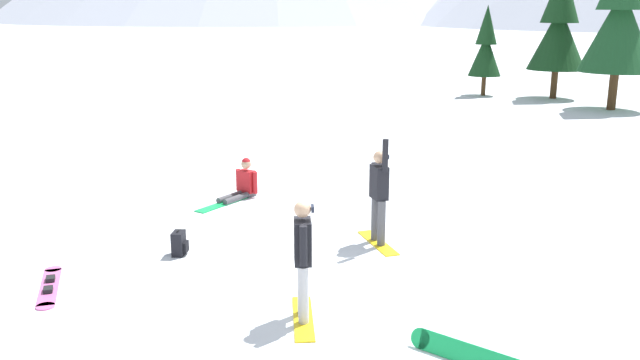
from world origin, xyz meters
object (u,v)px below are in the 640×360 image
at_px(loose_snowboard_near_right, 472,355).
at_px(pine_tree_twin, 621,14).
at_px(backpack_black, 179,244).
at_px(snowboarder_midground, 379,193).
at_px(pine_tree_short, 486,47).
at_px(loose_snowboard_far_spare, 49,286).
at_px(pine_tree_young, 559,26).
at_px(snowboarder_background, 242,185).
at_px(snowboarder_foreground, 303,257).

xyz_separation_m(loose_snowboard_near_right, pine_tree_twin, (3.96, 24.26, 3.98)).
relative_size(loose_snowboard_near_right, backpack_black, 3.53).
xyz_separation_m(snowboarder_midground, pine_tree_short, (0.29, 23.65, 1.48)).
height_order(loose_snowboard_far_spare, pine_tree_twin, pine_tree_twin).
relative_size(pine_tree_twin, pine_tree_young, 1.17).
xyz_separation_m(snowboarder_midground, backpack_black, (-3.33, -1.67, -0.78)).
bearing_deg(snowboarder_background, snowboarder_foreground, -58.71).
relative_size(snowboarder_midground, pine_tree_young, 0.32).
height_order(loose_snowboard_far_spare, backpack_black, backpack_black).
bearing_deg(snowboarder_background, pine_tree_twin, 61.29).
xyz_separation_m(loose_snowboard_far_spare, pine_tree_young, (8.32, 27.09, 3.50)).
bearing_deg(snowboarder_midground, pine_tree_twin, 73.25).
distance_m(snowboarder_foreground, loose_snowboard_far_spare, 4.38).
xyz_separation_m(snowboarder_background, pine_tree_young, (7.49, 21.27, 3.20)).
bearing_deg(backpack_black, pine_tree_short, 81.86).
height_order(loose_snowboard_near_right, loose_snowboard_far_spare, loose_snowboard_near_right).
xyz_separation_m(loose_snowboard_far_spare, pine_tree_twin, (10.68, 23.80, 4.09)).
bearing_deg(snowboarder_foreground, backpack_black, 148.77).
bearing_deg(pine_tree_twin, snowboarder_background, -118.71).
bearing_deg(snowboarder_midground, pine_tree_young, 81.02).
bearing_deg(snowboarder_midground, snowboarder_foreground, -95.43).
distance_m(snowboarder_background, pine_tree_young, 22.78).
bearing_deg(loose_snowboard_far_spare, snowboarder_foreground, 1.88).
relative_size(snowboarder_midground, snowboarder_background, 1.15).
bearing_deg(pine_tree_young, snowboarder_background, -109.39).
xyz_separation_m(pine_tree_twin, pine_tree_short, (-5.78, 3.48, -1.64)).
bearing_deg(pine_tree_twin, snowboarder_midground, -106.75).
bearing_deg(backpack_black, snowboarder_background, 96.69).
height_order(loose_snowboard_near_right, pine_tree_young, pine_tree_young).
relative_size(snowboarder_foreground, pine_tree_short, 0.39).
relative_size(snowboarder_foreground, loose_snowboard_near_right, 1.07).
height_order(snowboarder_background, pine_tree_short, pine_tree_short).
distance_m(snowboarder_foreground, pine_tree_young, 27.37).
height_order(snowboarder_background, pine_tree_young, pine_tree_young).
height_order(snowboarder_midground, backpack_black, snowboarder_midground).
distance_m(loose_snowboard_near_right, loose_snowboard_far_spare, 6.74).
distance_m(snowboarder_midground, pine_tree_short, 23.70).
relative_size(snowboarder_background, pine_tree_short, 0.40).
bearing_deg(pine_tree_short, snowboarder_midground, -90.71).
height_order(snowboarder_background, loose_snowboard_far_spare, snowboarder_background).
xyz_separation_m(loose_snowboard_near_right, loose_snowboard_far_spare, (-6.72, 0.46, -0.12)).
distance_m(loose_snowboard_far_spare, backpack_black, 2.35).
relative_size(snowboarder_midground, loose_snowboard_near_right, 1.25).
relative_size(snowboarder_background, backpack_black, 3.83).
distance_m(snowboarder_midground, snowboarder_background, 4.42).
bearing_deg(pine_tree_young, loose_snowboard_far_spare, -107.07).
bearing_deg(loose_snowboard_far_spare, backpack_black, 56.73).
xyz_separation_m(snowboarder_background, backpack_black, (0.45, -3.86, -0.11)).
distance_m(snowboarder_foreground, snowboarder_background, 6.67).
relative_size(loose_snowboard_far_spare, pine_tree_young, 0.26).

